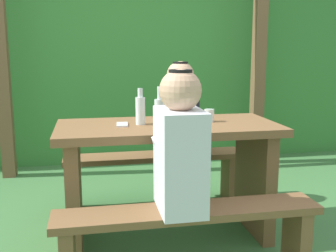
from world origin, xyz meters
The scene contains 13 objects.
ground_plane centered at (0.00, 0.00, 0.00)m, with size 12.00×12.00×0.00m, color #3E713C.
hedge_backdrop centered at (0.00, 2.34, 1.05)m, with size 6.40×0.89×2.09m, color #388136.
pergola_post_left centered at (-1.28, 1.60, 1.12)m, with size 0.12×0.12×2.24m, color brown.
pergola_post_right centered at (1.28, 1.60, 1.12)m, with size 0.12×0.12×2.24m, color brown.
picnic_table centered at (0.00, 0.00, 0.52)m, with size 1.40×0.64×0.77m.
bench_near centered at (0.00, -0.57, 0.31)m, with size 1.40×0.24×0.43m.
bench_far centered at (0.00, 0.57, 0.31)m, with size 1.40×0.24×0.43m.
person_white_shirt centered at (-0.05, -0.56, 0.76)m, with size 0.25×0.35×0.72m.
person_black_coat centered at (0.21, 0.56, 0.76)m, with size 0.25×0.35×0.72m.
drinking_glass centered at (0.28, 0.03, 0.81)m, with size 0.07×0.07×0.08m, color silver.
bottle_left centered at (-0.17, 0.02, 0.86)m, with size 0.06×0.06×0.23m.
bottle_right centered at (-0.07, -0.11, 0.86)m, with size 0.06×0.06×0.25m.
cell_phone centered at (-0.29, 0.01, 0.77)m, with size 0.07×0.14×0.01m, color silver.
Camera 1 is at (-0.49, -2.52, 1.24)m, focal length 43.93 mm.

